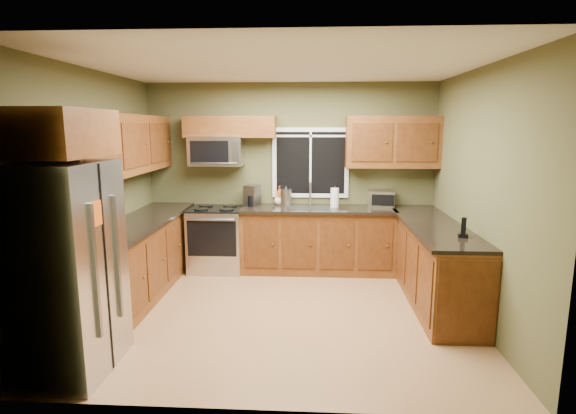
# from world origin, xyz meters

# --- Properties ---
(floor) EXTENTS (4.20, 4.20, 0.00)m
(floor) POSITION_xyz_m (0.00, 0.00, 0.00)
(floor) COLOR olive
(floor) RESTS_ON ground
(ceiling) EXTENTS (4.20, 4.20, 0.00)m
(ceiling) POSITION_xyz_m (0.00, 0.00, 2.70)
(ceiling) COLOR white
(ceiling) RESTS_ON back_wall
(back_wall) EXTENTS (4.20, 0.00, 4.20)m
(back_wall) POSITION_xyz_m (0.00, 1.80, 1.35)
(back_wall) COLOR #4D4C2A
(back_wall) RESTS_ON ground
(front_wall) EXTENTS (4.20, 0.00, 4.20)m
(front_wall) POSITION_xyz_m (0.00, -1.80, 1.35)
(front_wall) COLOR #4D4C2A
(front_wall) RESTS_ON ground
(left_wall) EXTENTS (0.00, 3.60, 3.60)m
(left_wall) POSITION_xyz_m (-2.10, 0.00, 1.35)
(left_wall) COLOR #4D4C2A
(left_wall) RESTS_ON ground
(right_wall) EXTENTS (0.00, 3.60, 3.60)m
(right_wall) POSITION_xyz_m (2.10, 0.00, 1.35)
(right_wall) COLOR #4D4C2A
(right_wall) RESTS_ON ground
(window) EXTENTS (1.12, 0.03, 1.02)m
(window) POSITION_xyz_m (0.30, 1.78, 1.55)
(window) COLOR white
(window) RESTS_ON back_wall
(base_cabinets_left) EXTENTS (0.60, 2.65, 0.90)m
(base_cabinets_left) POSITION_xyz_m (-1.80, 0.48, 0.45)
(base_cabinets_left) COLOR brown
(base_cabinets_left) RESTS_ON ground
(countertop_left) EXTENTS (0.65, 2.65, 0.04)m
(countertop_left) POSITION_xyz_m (-1.78, 0.48, 0.92)
(countertop_left) COLOR black
(countertop_left) RESTS_ON base_cabinets_left
(base_cabinets_back) EXTENTS (2.17, 0.60, 0.90)m
(base_cabinets_back) POSITION_xyz_m (0.42, 1.50, 0.45)
(base_cabinets_back) COLOR brown
(base_cabinets_back) RESTS_ON ground
(countertop_back) EXTENTS (2.17, 0.65, 0.04)m
(countertop_back) POSITION_xyz_m (0.42, 1.48, 0.92)
(countertop_back) COLOR black
(countertop_back) RESTS_ON base_cabinets_back
(base_cabinets_peninsula) EXTENTS (0.60, 2.52, 0.90)m
(base_cabinets_peninsula) POSITION_xyz_m (1.80, 0.54, 0.45)
(base_cabinets_peninsula) COLOR brown
(base_cabinets_peninsula) RESTS_ON ground
(countertop_peninsula) EXTENTS (0.65, 2.50, 0.04)m
(countertop_peninsula) POSITION_xyz_m (1.78, 0.55, 0.92)
(countertop_peninsula) COLOR black
(countertop_peninsula) RESTS_ON base_cabinets_peninsula
(upper_cabinets_left) EXTENTS (0.33, 2.65, 0.72)m
(upper_cabinets_left) POSITION_xyz_m (-1.94, 0.48, 1.86)
(upper_cabinets_left) COLOR brown
(upper_cabinets_left) RESTS_ON left_wall
(upper_cabinets_back_left) EXTENTS (1.30, 0.33, 0.30)m
(upper_cabinets_back_left) POSITION_xyz_m (-0.85, 1.64, 2.07)
(upper_cabinets_back_left) COLOR brown
(upper_cabinets_back_left) RESTS_ON back_wall
(upper_cabinets_back_right) EXTENTS (1.30, 0.33, 0.72)m
(upper_cabinets_back_right) POSITION_xyz_m (1.45, 1.64, 1.86)
(upper_cabinets_back_right) COLOR brown
(upper_cabinets_back_right) RESTS_ON back_wall
(upper_cabinet_over_fridge) EXTENTS (0.72, 0.90, 0.38)m
(upper_cabinet_over_fridge) POSITION_xyz_m (-1.74, -1.30, 2.03)
(upper_cabinet_over_fridge) COLOR brown
(upper_cabinet_over_fridge) RESTS_ON left_wall
(refrigerator) EXTENTS (0.74, 0.90, 1.80)m
(refrigerator) POSITION_xyz_m (-1.74, -1.30, 0.90)
(refrigerator) COLOR #B7B7BC
(refrigerator) RESTS_ON ground
(range) EXTENTS (0.76, 0.69, 0.94)m
(range) POSITION_xyz_m (-1.05, 1.47, 0.47)
(range) COLOR #B7B7BC
(range) RESTS_ON ground
(microwave) EXTENTS (0.76, 0.41, 0.42)m
(microwave) POSITION_xyz_m (-1.05, 1.61, 1.73)
(microwave) COLOR #B7B7BC
(microwave) RESTS_ON back_wall
(sink) EXTENTS (0.60, 0.42, 0.36)m
(sink) POSITION_xyz_m (0.30, 1.49, 0.95)
(sink) COLOR slate
(sink) RESTS_ON countertop_back
(toaster_oven) EXTENTS (0.41, 0.34, 0.23)m
(toaster_oven) POSITION_xyz_m (1.33, 1.62, 1.06)
(toaster_oven) COLOR #B7B7BC
(toaster_oven) RESTS_ON countertop_back
(coffee_maker) EXTENTS (0.25, 0.29, 0.30)m
(coffee_maker) POSITION_xyz_m (-0.54, 1.59, 1.08)
(coffee_maker) COLOR slate
(coffee_maker) RESTS_ON countertop_back
(kettle) EXTENTS (0.17, 0.17, 0.30)m
(kettle) POSITION_xyz_m (-0.05, 1.63, 1.08)
(kettle) COLOR #B7B7BC
(kettle) RESTS_ON countertop_back
(paper_towel_roll) EXTENTS (0.15, 0.15, 0.30)m
(paper_towel_roll) POSITION_xyz_m (0.65, 1.53, 1.08)
(paper_towel_roll) COLOR white
(paper_towel_roll) RESTS_ON countertop_back
(soap_bottle_a) EXTENTS (0.11, 0.11, 0.27)m
(soap_bottle_a) POSITION_xyz_m (-0.15, 1.70, 1.08)
(soap_bottle_a) COLOR #E25715
(soap_bottle_a) RESTS_ON countertop_back
(soap_bottle_c) EXTENTS (0.16, 0.16, 0.17)m
(soap_bottle_c) POSITION_xyz_m (-0.16, 1.70, 1.03)
(soap_bottle_c) COLOR white
(soap_bottle_c) RESTS_ON countertop_back
(cordless_phone) EXTENTS (0.11, 0.11, 0.21)m
(cordless_phone) POSITION_xyz_m (1.91, -0.16, 1.00)
(cordless_phone) COLOR black
(cordless_phone) RESTS_ON countertop_peninsula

